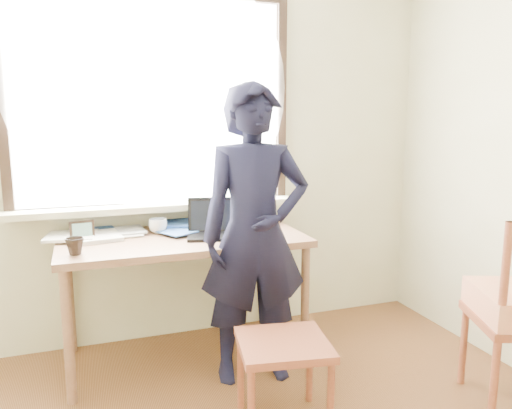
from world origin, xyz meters
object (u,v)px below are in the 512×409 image
object	(u,v)px
mug_white	(158,226)
person	(255,235)
mug_dark	(75,246)
laptop	(215,227)
desk	(183,250)
work_chair	(283,354)

from	to	relation	value
mug_white	person	xyz separation A→B (m)	(0.47, -0.50, 0.02)
mug_dark	person	size ratio (longest dim) A/B	0.06
person	laptop	bearing A→B (deg)	121.94
laptop	mug_dark	size ratio (longest dim) A/B	3.88
desk	person	distance (m)	0.51
laptop	person	bearing A→B (deg)	-64.77
laptop	work_chair	xyz separation A→B (m)	(0.12, -0.82, -0.47)
desk	work_chair	distance (m)	0.97
desk	mug_white	xyz separation A→B (m)	(-0.13, 0.15, 0.13)
laptop	person	size ratio (longest dim) A/B	0.22
mug_white	work_chair	bearing A→B (deg)	-66.54
desk	person	bearing A→B (deg)	-45.92
laptop	person	xyz separation A→B (m)	(0.15, -0.32, 0.01)
desk	mug_dark	xyz separation A→B (m)	(-0.62, -0.20, 0.13)
mug_dark	person	distance (m)	0.97
mug_white	mug_dark	world-z (taller)	same
desk	laptop	bearing A→B (deg)	-9.99
laptop	mug_white	xyz separation A→B (m)	(-0.32, 0.18, -0.01)
desk	person	world-z (taller)	person
mug_white	mug_dark	distance (m)	0.60
laptop	work_chair	distance (m)	0.95
mug_white	work_chair	world-z (taller)	mug_white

